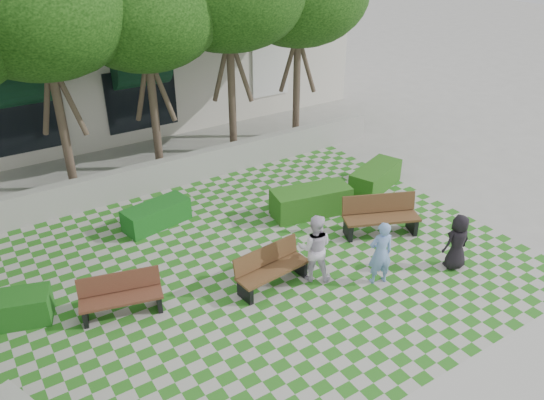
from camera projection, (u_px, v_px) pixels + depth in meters
ground at (289, 286)px, 12.03m from camera, size 90.00×90.00×0.00m
lawn at (266, 264)px, 12.77m from camera, size 12.00×12.00×0.00m
retaining_wall at (176, 171)px, 16.41m from camera, size 15.00×0.36×0.90m
bench_east at (380, 216)px, 13.83m from camera, size 2.07×1.39×1.04m
bench_mid at (271, 268)px, 11.88m from camera, size 1.80×0.76×0.92m
bench_west at (121, 296)px, 11.04m from camera, size 1.78×0.97×0.89m
hedge_east at (375, 178)px, 16.22m from camera, size 2.17×1.47×0.70m
hedge_midright at (311, 201)px, 14.81m from camera, size 2.32×1.29×0.77m
hedge_midleft at (157, 215)px, 14.27m from camera, size 1.90×1.06×0.63m
hedge_west at (4, 310)px, 10.80m from camera, size 1.95×1.25×0.64m
person_blue at (381, 253)px, 11.82m from camera, size 0.65×0.52×1.57m
person_dark at (457, 242)px, 12.38m from camera, size 0.74×0.53×1.39m
person_white at (315, 248)px, 11.93m from camera, size 1.01×0.98×1.65m
tree_row at (95, 19)px, 13.10m from camera, size 17.70×13.40×7.41m
building at (115, 52)px, 21.72m from camera, size 18.00×8.92×5.15m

